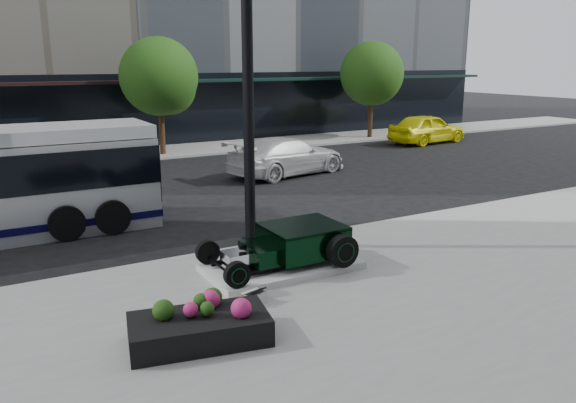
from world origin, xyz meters
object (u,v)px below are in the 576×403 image
lamppost (248,82)px  yellow_taxi (427,129)px  white_sedan (287,156)px  hot_rod (295,242)px  flower_planter (199,327)px

lamppost → yellow_taxi: bearing=35.0°
white_sedan → hot_rod: bearing=139.5°
hot_rod → lamppost: bearing=97.3°
hot_rod → white_sedan: 11.25m
flower_planter → white_sedan: (8.57, 12.11, 0.40)m
hot_rod → lamppost: (-0.23, 1.80, 3.48)m
hot_rod → flower_planter: (-3.15, -2.25, -0.31)m
lamppost → flower_planter: 6.26m
hot_rod → flower_planter: bearing=-144.4°
hot_rod → yellow_taxi: yellow_taxi is taller
lamppost → flower_planter: size_ratio=3.57×
yellow_taxi → hot_rod: bearing=123.0°
lamppost → hot_rod: bearing=-82.7°
lamppost → white_sedan: bearing=55.0°
flower_planter → yellow_taxi: 25.83m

